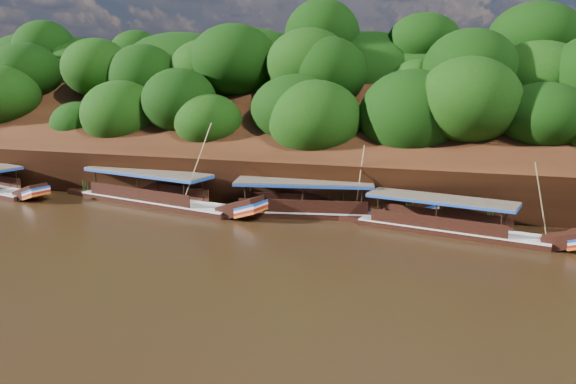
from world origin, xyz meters
The scene contains 6 objects.
ground centered at (0.00, 0.00, 0.00)m, with size 160.00×160.00×0.00m, color black.
riverbank centered at (-0.01, 22.73, 1.89)m, with size 120.00×30.06×19.40m.
boat_0 centered at (10.51, 6.29, 0.51)m, with size 14.05×4.84×5.56m.
boat_1 centered at (1.18, 8.33, 0.57)m, with size 14.84×4.69×5.69m.
boat_2 centered at (-11.19, 7.64, 0.59)m, with size 16.63×5.79×6.98m.
reeds centered at (-3.16, 9.45, 0.85)m, with size 50.89×2.31×2.00m.
Camera 1 is at (10.10, -29.27, 10.07)m, focal length 35.00 mm.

